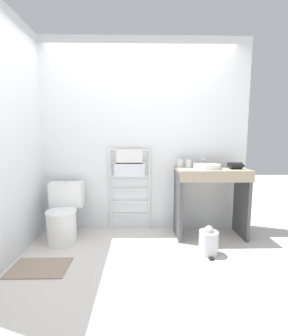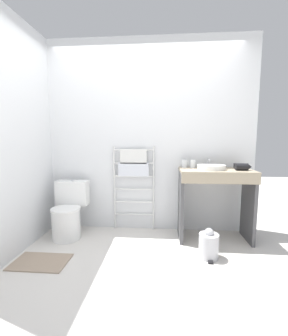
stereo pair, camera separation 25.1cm
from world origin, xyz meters
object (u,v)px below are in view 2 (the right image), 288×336
(cup_near_edge, at_px, (193,164))
(hair_dryer, at_px, (242,167))
(towel_radiator, at_px, (134,171))
(cup_near_wall, at_px, (185,164))
(toilet, at_px, (68,213))
(trash_bin, at_px, (209,245))
(sink_basin, at_px, (211,167))

(cup_near_edge, bearing_deg, hair_dryer, -18.63)
(towel_radiator, relative_size, cup_near_wall, 11.63)
(toilet, distance_m, trash_bin, 1.77)
(toilet, height_order, trash_bin, toilet)
(towel_radiator, relative_size, hair_dryer, 6.21)
(hair_dryer, height_order, trash_bin, hair_dryer)
(cup_near_wall, relative_size, trash_bin, 0.31)
(cup_near_wall, bearing_deg, sink_basin, -29.78)
(hair_dryer, xyz_separation_m, trash_bin, (-0.45, -0.42, -0.80))
(sink_basin, relative_size, trash_bin, 1.03)
(cup_near_edge, bearing_deg, towel_radiator, 173.34)
(toilet, relative_size, cup_near_wall, 7.15)
(toilet, bearing_deg, sink_basin, 2.15)
(towel_radiator, bearing_deg, cup_near_edge, -6.66)
(sink_basin, bearing_deg, cup_near_edge, 147.24)
(toilet, relative_size, hair_dryer, 3.82)
(toilet, height_order, hair_dryer, hair_dryer)
(trash_bin, bearing_deg, towel_radiator, 141.89)
(toilet, distance_m, cup_near_wall, 1.65)
(towel_radiator, distance_m, cup_near_edge, 0.80)
(towel_radiator, relative_size, cup_near_edge, 11.39)
(sink_basin, bearing_deg, trash_bin, -101.81)
(toilet, height_order, towel_radiator, towel_radiator)
(trash_bin, bearing_deg, sink_basin, 78.19)
(cup_near_edge, bearing_deg, cup_near_wall, 156.83)
(towel_radiator, bearing_deg, cup_near_wall, -4.04)
(towel_radiator, height_order, hair_dryer, towel_radiator)
(towel_radiator, xyz_separation_m, trash_bin, (0.90, -0.70, -0.70))
(hair_dryer, relative_size, trash_bin, 0.57)
(sink_basin, distance_m, hair_dryer, 0.35)
(hair_dryer, bearing_deg, sink_basin, 171.14)
(cup_near_edge, xyz_separation_m, trash_bin, (0.11, -0.61, -0.81))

